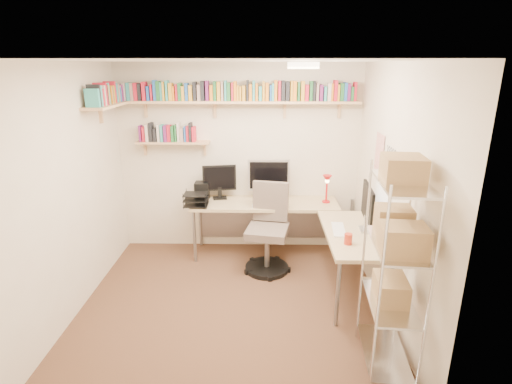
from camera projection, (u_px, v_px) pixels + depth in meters
ground at (232, 303)px, 4.32m from camera, size 3.20×3.20×0.00m
room_shell at (230, 164)px, 3.85m from camera, size 3.24×3.04×2.52m
wall_shelves at (204, 101)px, 4.94m from camera, size 3.12×1.09×0.80m
corner_desk at (276, 209)px, 5.01m from camera, size 2.28×1.93×1.29m
office_chair at (268, 234)px, 4.94m from camera, size 0.58×0.59×1.09m
wire_rack at (397, 241)px, 3.08m from camera, size 0.43×0.78×1.83m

